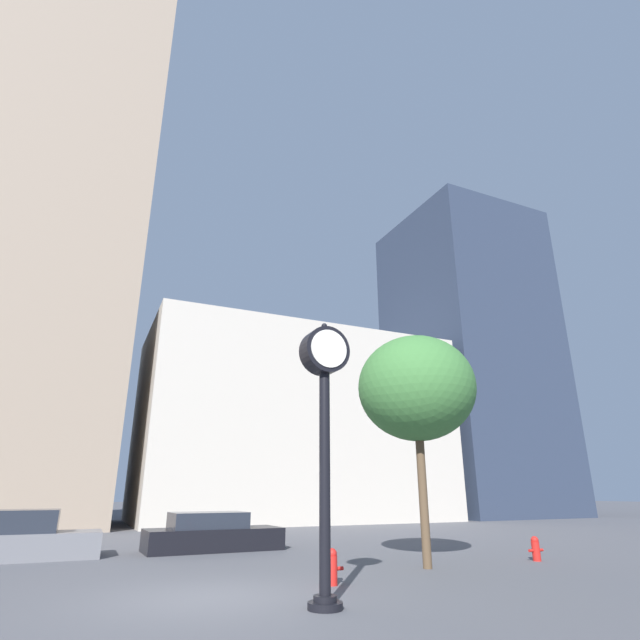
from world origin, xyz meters
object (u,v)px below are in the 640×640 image
Objects in this scene: car_grey at (14,539)px; bare_tree at (416,388)px; street_clock at (325,405)px; fire_hydrant_near at (536,548)px; fire_hydrant_far at (332,566)px; car_black at (212,534)px.

bare_tree is (10.14, -6.43, 4.19)m from car_grey.
street_clock is 11.57m from car_grey.
fire_hydrant_far reaches higher than fire_hydrant_near.
car_black is at bearing 96.38° from fire_hydrant_far.
fire_hydrant_far is at bearing -160.49° from bare_tree.
fire_hydrant_near is 7.25m from fire_hydrant_far.
fire_hydrant_far is 0.12× the size of bare_tree.
car_grey is 15.39m from fire_hydrant_near.
car_black is at bearing 88.50° from street_clock.
car_black reaches higher than fire_hydrant_far.
car_black is at bearing 122.87° from bare_tree.
bare_tree reaches higher than fire_hydrant_near.
car_black is 10.38m from fire_hydrant_near.
car_grey is 6.96× the size of fire_hydrant_near.
bare_tree is at bearing 19.51° from fire_hydrant_far.
street_clock is 5.65m from bare_tree.
bare_tree is (-3.81, 0.07, 4.43)m from fire_hydrant_near.
street_clock is 7.73× the size of fire_hydrant_near.
street_clock is 0.82× the size of bare_tree.
car_grey is at bearing 147.65° from bare_tree.
car_grey reaches higher than car_black.
fire_hydrant_near is 5.84m from bare_tree.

